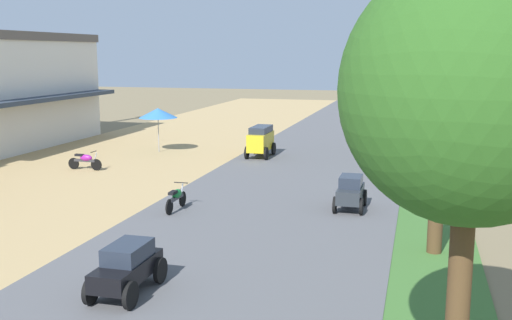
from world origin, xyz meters
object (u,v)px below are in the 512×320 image
Objects in this scene: streetlamp_far at (430,67)px; motorbike_ahead_second at (176,197)px; vendor_umbrella at (158,113)px; car_van_yellow at (261,140)px; median_tree_second at (446,18)px; car_sedan_black at (127,266)px; parked_motorbike_fourth at (85,160)px; streetlamp_mid at (433,65)px; median_tree_nearest at (471,93)px; median_tree_third at (437,46)px; utility_pole_far at (497,66)px; car_hatchback_charcoal at (351,191)px; streetlamp_near at (442,82)px.

motorbike_ahead_second is at bearing -104.02° from streetlamp_far.
car_van_yellow is at bearing -1.67° from vendor_umbrella.
median_tree_second is 3.60× the size of car_sedan_black.
car_van_yellow is at bearing 38.18° from parked_motorbike_fourth.
car_sedan_black is at bearing -99.40° from streetlamp_far.
parked_motorbike_fourth is at bearing -101.61° from vendor_umbrella.
streetlamp_far is (-0.00, 13.74, -0.41)m from streetlamp_mid.
median_tree_nearest is at bearing -90.17° from streetlamp_mid.
streetlamp_mid reaches higher than car_van_yellow.
parked_motorbike_fourth is at bearing -154.29° from median_tree_third.
motorbike_ahead_second is (-9.13, -13.96, -5.46)m from median_tree_third.
car_van_yellow is 11.84m from motorbike_ahead_second.
utility_pole_far reaches higher than parked_motorbike_fourth.
car_hatchback_charcoal is at bearing -59.03° from car_van_yellow.
car_hatchback_charcoal is at bearing 124.46° from median_tree_second.
car_sedan_black is (-7.16, 4.01, -4.47)m from median_tree_nearest.
streetlamp_mid is (0.00, 19.62, 0.23)m from streetlamp_near.
median_tree_second is (15.02, -14.39, 4.34)m from vendor_umbrella.
car_van_yellow reaches higher than car_sedan_black.
motorbike_ahead_second is (-9.10, -3.06, -4.10)m from streetlamp_near.
streetlamp_mid is at bearing 68.14° from motorbike_ahead_second.
median_tree_third reaches higher than car_sedan_black.
median_tree_third is 10.98m from streetlamp_near.
median_tree_nearest is 34.12m from streetlamp_mid.
streetlamp_far reaches higher than vendor_umbrella.
car_sedan_black is at bearing 150.76° from median_tree_nearest.
utility_pole_far is 4.19× the size of car_sedan_black.
streetlamp_far is at bearing 90.00° from streetlamp_mid.
car_hatchback_charcoal reaches higher than motorbike_ahead_second.
streetlamp_far is at bearing 89.78° from median_tree_second.
parked_motorbike_fourth is at bearing 162.35° from car_hatchback_charcoal.
streetlamp_mid reaches higher than streetlamp_near.
parked_motorbike_fourth is 19.03m from median_tree_third.
utility_pole_far is at bearing -40.57° from streetlamp_mid.
median_tree_second is at bearing -90.35° from streetlamp_mid.
streetlamp_mid is 3.51× the size of car_van_yellow.
median_tree_second is at bearing 90.33° from median_tree_nearest.
utility_pole_far reaches higher than streetlamp_far.
car_van_yellow is (6.12, -0.18, -1.28)m from vendor_umbrella.
car_hatchback_charcoal is (-3.03, -1.26, -3.92)m from streetlamp_near.
median_tree_second reaches higher than vendor_umbrella.
median_tree_nearest reaches higher than parked_motorbike_fourth.
utility_pole_far is at bearing -77.82° from streetlamp_far.
parked_motorbike_fourth is 34.73m from streetlamp_far.
motorbike_ahead_second is at bearing -63.19° from vendor_umbrella.
vendor_umbrella is at bearing 112.13° from car_sedan_black.
median_tree_nearest is 25.28m from car_van_yellow.
streetlamp_mid is at bearing 45.41° from parked_motorbike_fourth.
median_tree_second is 0.96× the size of streetlamp_mid.
streetlamp_mid is at bearing 76.45° from car_sedan_black.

